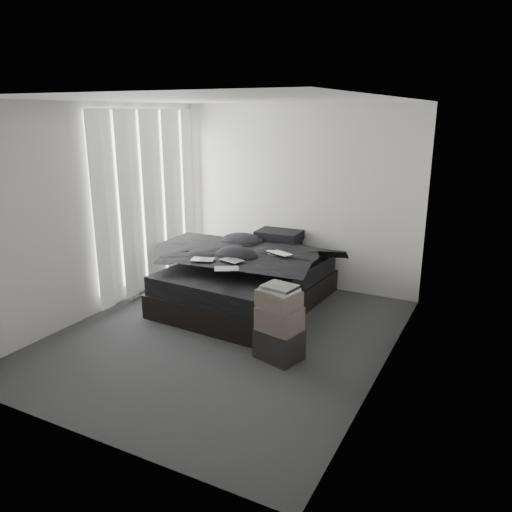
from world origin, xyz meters
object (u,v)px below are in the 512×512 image
at_px(bed, 247,292).
at_px(laptop, 276,248).
at_px(side_stand, 211,267).
at_px(box_lower, 279,344).

xyz_separation_m(bed, laptop, (0.41, 0.03, 0.66)).
distance_m(side_stand, box_lower, 2.36).
bearing_deg(box_lower, side_stand, 139.53).
height_order(bed, laptop, laptop).
bearing_deg(box_lower, bed, 130.26).
relative_size(side_stand, box_lower, 1.43).
bearing_deg(bed, side_stand, 161.87).
distance_m(bed, box_lower, 1.60).
height_order(laptop, side_stand, laptop).
height_order(bed, box_lower, box_lower).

